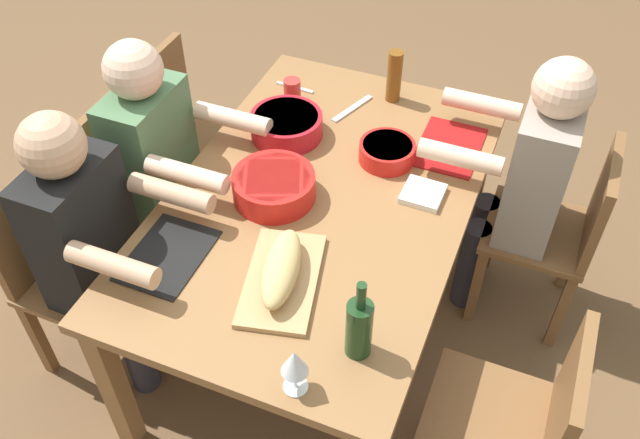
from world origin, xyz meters
The scene contains 24 objects.
ground_plane centered at (0.00, 0.00, 0.00)m, with size 8.00×8.00×0.00m, color brown.
dining_table centered at (0.00, 0.00, 0.66)m, with size 1.61×1.02×0.74m.
chair_far_left centered at (-0.44, 0.83, 0.48)m, with size 0.40×0.40×0.85m.
diner_far_left centered at (-0.44, 0.65, 0.70)m, with size 0.41×0.53×1.20m.
chair_far_center centered at (0.00, 0.83, 0.48)m, with size 0.40×0.40×0.85m.
diner_far_center centered at (0.00, 0.65, 0.70)m, with size 0.41×0.53×1.20m.
chair_far_right centered at (0.44, 0.83, 0.48)m, with size 0.40×0.40×0.85m.
chair_near_right centered at (0.44, -0.83, 0.48)m, with size 0.40×0.40×0.85m.
diner_near_right centered at (0.44, -0.65, 0.70)m, with size 0.41×0.53×1.20m.
chair_near_left centered at (-0.44, -0.83, 0.48)m, with size 0.40×0.40×0.85m.
serving_bowl_pasta centered at (0.28, 0.25, 0.79)m, with size 0.28×0.28×0.09m.
serving_bowl_fruit centered at (-0.06, 0.15, 0.79)m, with size 0.29×0.29×0.10m.
serving_bowl_salad centered at (0.28, -0.15, 0.78)m, with size 0.21×0.21×0.07m.
cutting_board centered at (-0.40, -0.04, 0.75)m, with size 0.40×0.22×0.02m, color tan.
bread_loaf centered at (-0.40, -0.04, 0.81)m, with size 0.32×0.11×0.09m, color tan.
wine_bottle centered at (-0.55, -0.34, 0.85)m, with size 0.08×0.08×0.29m.
beer_bottle centered at (0.66, -0.05, 0.85)m, with size 0.06×0.06×0.22m, color brown.
wine_glass centered at (-0.73, -0.22, 0.86)m, with size 0.08×0.08×0.17m.
placemat_far_left centered at (-0.44, 0.35, 0.74)m, with size 0.32×0.23×0.01m, color black.
cup_far_right centered at (0.48, 0.32, 0.79)m, with size 0.07×0.07×0.11m, color red.
fork_far_right centered at (0.58, 0.35, 0.74)m, with size 0.02×0.17×0.01m, color silver.
placemat_near_right centered at (0.44, -0.35, 0.74)m, with size 0.32×0.23×0.01m, color maroon.
carving_knife centered at (0.53, 0.07, 0.74)m, with size 0.23×0.02×0.01m, color silver.
napkin_stack centered at (0.14, -0.33, 0.75)m, with size 0.14×0.14×0.02m, color white.
Camera 1 is at (-1.63, -0.66, 2.39)m, focal length 38.57 mm.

